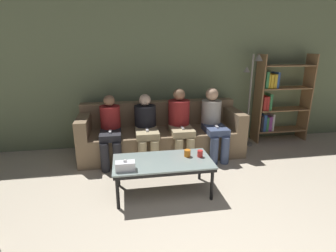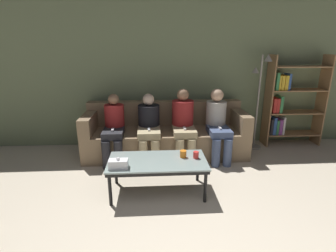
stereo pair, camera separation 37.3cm
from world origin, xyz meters
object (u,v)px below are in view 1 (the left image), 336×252
cup_near_right (200,154)px  standing_lamp (251,91)px  seated_person_right_end (213,121)px  bookshelf (275,100)px  cup_near_left (187,153)px  couch (161,135)px  seated_person_mid_right (180,122)px  tissue_box (125,166)px  seated_person_mid_left (146,126)px  coffee_table (163,164)px  seated_person_left_end (111,128)px

cup_near_right → standing_lamp: (1.32, 1.37, 0.53)m
standing_lamp → seated_person_right_end: (-0.80, -0.36, -0.41)m
cup_near_right → bookshelf: 2.45m
cup_near_left → cup_near_right: cup_near_left is taller
cup_near_left → seated_person_right_end: bearing=55.4°
couch → seated_person_right_end: (0.83, -0.23, 0.29)m
seated_person_mid_right → seated_person_right_end: bearing=-1.7°
tissue_box → seated_person_mid_left: 1.28m
tissue_box → seated_person_mid_left: bearing=74.2°
couch → tissue_box: size_ratio=12.13×
tissue_box → seated_person_right_end: (1.45, 1.23, 0.11)m
coffee_table → standing_lamp: (1.80, 1.41, 0.61)m
cup_near_right → standing_lamp: bearing=46.2°
standing_lamp → seated_person_left_end: bearing=-171.5°
standing_lamp → seated_person_right_end: size_ratio=1.47×
cup_near_left → tissue_box: bearing=-162.2°
couch → standing_lamp: bearing=4.6°
cup_near_left → standing_lamp: 2.06m
cup_near_left → seated_person_mid_left: size_ratio=0.08×
standing_lamp → seated_person_right_end: standing_lamp is taller
seated_person_mid_right → standing_lamp: bearing=14.2°
cup_near_left → seated_person_mid_left: 1.07m
tissue_box → seated_person_right_end: size_ratio=0.20×
couch → seated_person_right_end: size_ratio=2.38×
bookshelf → seated_person_mid_left: bookshelf is taller
seated_person_mid_right → couch: bearing=142.5°
standing_lamp → couch: bearing=-175.4°
couch → seated_person_mid_left: bearing=-140.4°
couch → coffee_table: (-0.17, -1.27, 0.08)m
couch → cup_near_right: couch is taller
standing_lamp → seated_person_mid_left: bearing=-169.3°
cup_near_right → standing_lamp: standing_lamp is taller
cup_near_right → seated_person_left_end: bearing=138.5°
coffee_table → standing_lamp: standing_lamp is taller
coffee_table → seated_person_right_end: size_ratio=1.08×
couch → cup_near_right: 1.29m
couch → seated_person_mid_right: size_ratio=2.37×
bookshelf → seated_person_mid_right: bearing=-166.0°
coffee_table → bookshelf: 2.87m
coffee_table → tissue_box: 0.50m
couch → cup_near_left: couch is taller
bookshelf → seated_person_mid_right: (-1.94, -0.49, -0.18)m
bookshelf → seated_person_mid_left: bearing=-168.6°
couch → seated_person_right_end: seated_person_right_end is taller
cup_near_right → seated_person_left_end: 1.52m
couch → bookshelf: bearing=7.0°
cup_near_left → cup_near_right: size_ratio=1.02×
coffee_table → bookshelf: bearing=33.0°
seated_person_mid_left → tissue_box: bearing=-105.8°
seated_person_left_end → seated_person_right_end: bearing=0.2°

